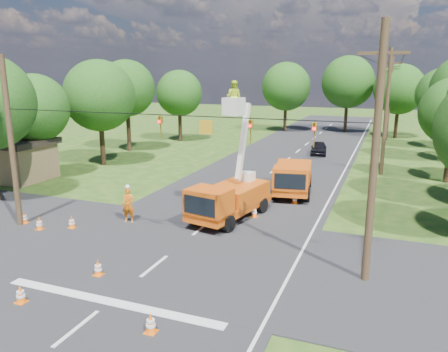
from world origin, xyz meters
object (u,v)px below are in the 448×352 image
at_px(tree_left_c, 35,108).
at_px(tree_left_d, 99,96).
at_px(distant_car, 319,148).
at_px(pole_left, 11,143).
at_px(bucket_truck, 229,192).
at_px(traffic_cone_2, 254,211).
at_px(traffic_cone_5, 39,224).
at_px(tree_left_f, 179,93).
at_px(tree_right_e, 443,95).
at_px(traffic_cone_3, 295,198).
at_px(traffic_cone_1, 151,323).
at_px(traffic_cone_7, 305,178).
at_px(traffic_cone_8, 98,268).
at_px(shed, 15,159).
at_px(tree_left_e, 127,88).
at_px(pole_right_near, 375,155).
at_px(ground_worker, 128,205).
at_px(pole_right_mid, 386,111).
at_px(traffic_cone_0, 21,294).
at_px(tree_far_c, 399,89).
at_px(tree_far_b, 348,82).
at_px(traffic_cone_4, 72,222).
at_px(second_truck, 293,177).
at_px(tree_far_a, 286,87).
at_px(pole_right_far, 390,98).
at_px(traffic_cone_6, 24,217).

xyz_separation_m(tree_left_c, tree_left_d, (1.50, 6.00, 0.69)).
bearing_deg(distant_car, pole_left, -120.97).
relative_size(bucket_truck, traffic_cone_2, 10.85).
relative_size(traffic_cone_2, traffic_cone_5, 1.00).
xyz_separation_m(tree_left_f, tree_right_e, (28.60, 5.00, 0.13)).
xyz_separation_m(traffic_cone_2, traffic_cone_3, (1.62, 3.44, 0.00)).
distance_m(traffic_cone_1, traffic_cone_7, 21.37).
distance_m(traffic_cone_8, shed, 20.00).
distance_m(distant_car, tree_left_e, 20.57).
bearing_deg(traffic_cone_3, tree_left_d, 162.88).
height_order(traffic_cone_2, pole_right_near, pole_right_near).
distance_m(ground_worker, pole_right_mid, 21.98).
distance_m(traffic_cone_0, pole_left, 10.02).
bearing_deg(tree_left_f, tree_far_c, 26.28).
xyz_separation_m(traffic_cone_5, pole_right_mid, (16.43, 20.23, 4.75)).
relative_size(traffic_cone_5, tree_left_c, 0.09).
bearing_deg(tree_left_d, traffic_cone_3, -17.12).
bearing_deg(tree_right_e, tree_far_b, 137.20).
height_order(traffic_cone_4, pole_right_mid, pole_right_mid).
bearing_deg(second_truck, tree_right_e, 56.47).
relative_size(traffic_cone_3, pole_right_mid, 0.07).
height_order(traffic_cone_2, tree_far_a, tree_far_a).
bearing_deg(tree_left_d, traffic_cone_8, -54.39).
distance_m(pole_left, tree_left_f, 30.49).
height_order(traffic_cone_0, pole_right_mid, pole_right_mid).
distance_m(second_truck, tree_right_e, 26.28).
distance_m(pole_right_far, tree_far_a, 13.87).
height_order(traffic_cone_3, tree_far_a, tree_far_a).
bearing_deg(traffic_cone_2, traffic_cone_6, -154.23).
xyz_separation_m(traffic_cone_4, tree_far_c, (16.00, 41.42, 5.70)).
relative_size(second_truck, traffic_cone_2, 8.95).
height_order(traffic_cone_2, tree_left_c, tree_left_c).
bearing_deg(shed, tree_left_c, 33.69).
relative_size(distant_car, tree_left_e, 0.41).
relative_size(traffic_cone_0, traffic_cone_7, 1.00).
relative_size(bucket_truck, shed, 1.40).
distance_m(pole_right_mid, tree_far_b, 25.65).
xyz_separation_m(pole_right_mid, tree_left_d, (-23.50, -5.00, 1.02)).
height_order(traffic_cone_1, tree_right_e, tree_right_e).
height_order(tree_left_c, tree_left_f, tree_left_f).
distance_m(pole_right_near, tree_left_c, 26.57).
xyz_separation_m(traffic_cone_6, shed, (-8.55, 7.74, 1.26)).
distance_m(bucket_truck, second_truck, 6.90).
distance_m(traffic_cone_0, tree_far_b, 52.12).
xyz_separation_m(ground_worker, traffic_cone_2, (6.25, 3.28, -0.65)).
bearing_deg(second_truck, traffic_cone_8, -116.25).
relative_size(pole_right_near, tree_left_e, 1.06).
xyz_separation_m(bucket_truck, tree_left_f, (-15.61, 25.04, 4.05)).
distance_m(traffic_cone_0, pole_right_far, 48.00).
distance_m(shed, tree_left_d, 8.85).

